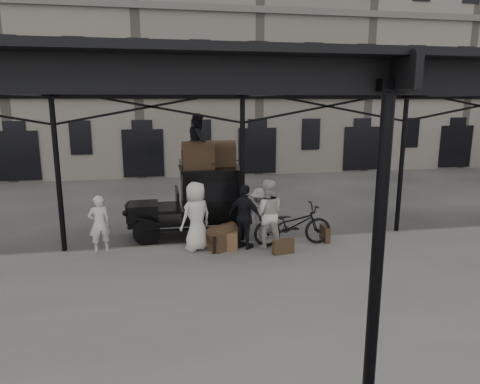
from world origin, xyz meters
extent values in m
plane|color=#383533|center=(0.00, 0.00, 0.00)|extent=(120.00, 120.00, 0.00)
cube|color=slate|center=(0.00, -2.00, 0.07)|extent=(28.00, 8.00, 0.15)
cylinder|color=black|center=(0.00, 2.00, 2.15)|extent=(0.14, 0.14, 4.30)
cylinder|color=black|center=(0.00, -5.80, 2.15)|extent=(0.14, 0.14, 4.30)
cube|color=black|center=(0.00, 2.00, 4.48)|extent=(22.00, 0.10, 0.45)
cube|color=black|center=(0.00, -5.80, 4.48)|extent=(22.00, 0.10, 0.45)
cube|color=black|center=(0.00, -1.70, 4.65)|extent=(22.50, 9.00, 0.08)
cube|color=silver|center=(0.00, -1.70, 4.72)|extent=(18.00, 7.00, 0.04)
cube|color=slate|center=(0.00, 18.00, 7.00)|extent=(64.00, 8.00, 14.00)
cylinder|color=black|center=(-2.79, 2.46, 0.40)|extent=(0.80, 0.10, 0.80)
cylinder|color=black|center=(-2.79, 3.90, 0.40)|extent=(0.80, 0.10, 0.80)
cylinder|color=black|center=(-0.19, 2.46, 0.40)|extent=(0.80, 0.10, 0.80)
cylinder|color=black|center=(-0.19, 3.90, 0.40)|extent=(0.80, 0.10, 0.80)
cube|color=black|center=(-1.54, 3.18, 0.55)|extent=(3.60, 1.25, 0.12)
cube|color=black|center=(-2.89, 3.18, 0.85)|extent=(0.90, 1.00, 0.55)
cube|color=black|center=(-3.36, 3.18, 0.85)|extent=(0.06, 0.70, 0.55)
cube|color=black|center=(-2.09, 3.18, 0.95)|extent=(0.70, 1.30, 0.10)
cube|color=black|center=(-0.79, 3.18, 1.35)|extent=(1.80, 1.45, 1.55)
cube|color=black|center=(-0.79, 2.45, 1.55)|extent=(1.40, 0.02, 0.60)
cube|color=black|center=(-0.79, 3.18, 2.15)|extent=(1.90, 1.55, 0.06)
imported|color=silver|center=(-4.00, 1.74, 0.94)|extent=(0.66, 0.54, 1.58)
imported|color=silver|center=(0.56, 1.28, 1.12)|extent=(1.05, 0.89, 1.94)
imported|color=silver|center=(-1.40, 1.43, 1.11)|extent=(1.11, 1.00, 1.91)
imported|color=black|center=(-0.07, 1.28, 1.06)|extent=(1.07, 1.06, 1.81)
imported|color=beige|center=(0.49, 1.80, 0.95)|extent=(1.09, 0.71, 1.59)
imported|color=black|center=(1.33, 1.32, 0.75)|extent=(2.27, 0.80, 1.19)
imported|color=black|center=(-1.14, 3.08, 3.01)|extent=(0.78, 0.92, 1.66)
cube|color=olive|center=(-0.57, 1.33, 0.40)|extent=(0.67, 0.55, 0.50)
cube|color=#4C3B23|center=(2.39, 1.51, 0.38)|extent=(0.19, 0.61, 0.45)
cube|color=#4C3B23|center=(0.86, 0.64, 0.35)|extent=(0.62, 0.26, 0.40)
camera|label=1|loc=(-2.32, -9.90, 4.20)|focal=32.00mm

